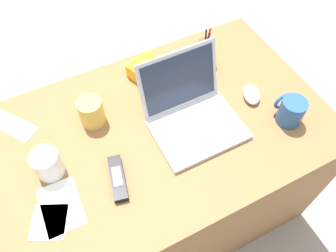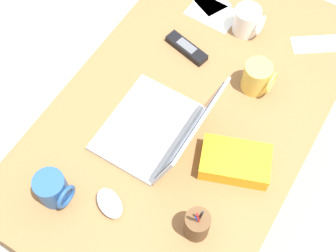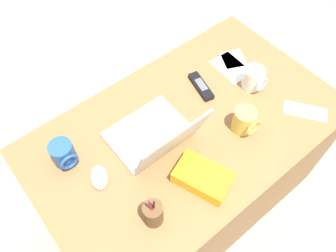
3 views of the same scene
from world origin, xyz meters
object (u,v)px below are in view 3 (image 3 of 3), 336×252
object	(u,v)px
laptop	(156,136)
coffee_mug_tall	(244,121)
cordless_phone	(201,86)
snack_bag	(203,178)
coffee_mug_white	(63,154)
pen_holder	(153,213)
computer_mouse	(99,177)
coffee_mug_spare	(254,78)

from	to	relation	value
laptop	coffee_mug_tall	xyz separation A→B (m)	(-0.31, 0.17, 0.01)
laptop	cordless_phone	world-z (taller)	laptop
laptop	cordless_phone	xyz separation A→B (m)	(-0.33, -0.10, -0.04)
coffee_mug_tall	laptop	bearing A→B (deg)	-28.26
snack_bag	cordless_phone	bearing A→B (deg)	-131.59
coffee_mug_white	pen_holder	bearing A→B (deg)	106.95
laptop	computer_mouse	distance (m)	0.26
computer_mouse	laptop	bearing A→B (deg)	-155.94
cordless_phone	snack_bag	world-z (taller)	snack_bag
coffee_mug_white	pen_holder	size ratio (longest dim) A/B	0.60
coffee_mug_white	laptop	bearing A→B (deg)	154.36
coffee_mug_spare	pen_holder	size ratio (longest dim) A/B	0.59
cordless_phone	coffee_mug_white	bearing A→B (deg)	-4.96
coffee_mug_white	pen_holder	distance (m)	0.41
coffee_mug_spare	pen_holder	distance (m)	0.74
cordless_phone	snack_bag	distance (m)	0.45
computer_mouse	cordless_phone	bearing A→B (deg)	-146.16
coffee_mug_white	cordless_phone	bearing A→B (deg)	175.04
coffee_mug_white	coffee_mug_tall	size ratio (longest dim) A/B	0.97
pen_holder	cordless_phone	bearing A→B (deg)	-147.37
pen_holder	coffee_mug_white	bearing A→B (deg)	-73.05
snack_bag	coffee_mug_spare	bearing A→B (deg)	-157.08
laptop	computer_mouse	world-z (taller)	laptop
laptop	cordless_phone	size ratio (longest dim) A/B	1.88
computer_mouse	pen_holder	xyz separation A→B (m)	(-0.06, 0.24, 0.04)
coffee_mug_spare	cordless_phone	distance (m)	0.23
coffee_mug_spare	coffee_mug_tall	bearing A→B (deg)	34.12
computer_mouse	snack_bag	bearing A→B (deg)	164.84
computer_mouse	coffee_mug_tall	xyz separation A→B (m)	(-0.57, 0.17, 0.04)
computer_mouse	coffee_mug_white	world-z (taller)	coffee_mug_white
computer_mouse	pen_holder	bearing A→B (deg)	129.64
coffee_mug_spare	pen_holder	xyz separation A→B (m)	(0.71, 0.20, 0.01)
pen_holder	snack_bag	xyz separation A→B (m)	(-0.23, 0.00, -0.02)
laptop	snack_bag	distance (m)	0.24
computer_mouse	pen_holder	size ratio (longest dim) A/B	0.58
laptop	cordless_phone	distance (m)	0.34
coffee_mug_tall	cordless_phone	size ratio (longest dim) A/B	0.64
snack_bag	pen_holder	bearing A→B (deg)	-0.11
cordless_phone	snack_bag	xyz separation A→B (m)	(0.30, 0.34, 0.02)
pen_holder	laptop	bearing A→B (deg)	-129.38
computer_mouse	cordless_phone	distance (m)	0.59
laptop	snack_bag	world-z (taller)	laptop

